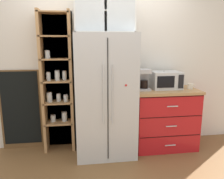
{
  "coord_description": "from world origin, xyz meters",
  "views": [
    {
      "loc": [
        -0.33,
        -2.98,
        1.59
      ],
      "look_at": [
        0.1,
        0.02,
        0.95
      ],
      "focal_mm": 34.86,
      "sensor_mm": 36.0,
      "label": 1
    }
  ],
  "objects": [
    {
      "name": "ground_plane",
      "position": [
        0.0,
        0.0,
        0.0
      ],
      "size": [
        10.61,
        10.61,
        0.0
      ],
      "primitive_type": "plane",
      "color": "brown"
    },
    {
      "name": "pantry_shelf_column",
      "position": [
        -0.68,
        0.28,
        1.04
      ],
      "size": [
        0.49,
        0.31,
        2.05
      ],
      "color": "brown",
      "rests_on": "ground"
    },
    {
      "name": "microwave",
      "position": [
        0.94,
        0.12,
        1.05
      ],
      "size": [
        0.44,
        0.33,
        0.26
      ],
      "color": "silver",
      "rests_on": "counter_cabinet"
    },
    {
      "name": "chalkboard_menu",
      "position": [
        -1.24,
        0.33,
        0.61
      ],
      "size": [
        0.6,
        0.04,
        1.22
      ],
      "color": "brown",
      "rests_on": "ground"
    },
    {
      "name": "counter_cabinet",
      "position": [
        0.92,
        0.07,
        0.46
      ],
      "size": [
        0.96,
        0.58,
        0.92
      ],
      "color": "red",
      "rests_on": "ground"
    },
    {
      "name": "refrigerator",
      "position": [
        0.0,
        0.02,
        0.87
      ],
      "size": [
        0.83,
        0.69,
        1.73
      ],
      "color": "silver",
      "rests_on": "ground"
    },
    {
      "name": "upper_cabinet",
      "position": [
        0.0,
        0.06,
        2.01
      ],
      "size": [
        0.8,
        0.32,
        0.55
      ],
      "color": "silver",
      "rests_on": "refrigerator"
    },
    {
      "name": "coffee_maker",
      "position": [
        0.58,
        0.08,
        1.08
      ],
      "size": [
        0.17,
        0.2,
        0.31
      ],
      "color": "#B7B7BC",
      "rests_on": "counter_cabinet"
    },
    {
      "name": "wall_back_cream",
      "position": [
        0.0,
        0.4,
        1.27
      ],
      "size": [
        4.91,
        0.1,
        2.55
      ],
      "primitive_type": "cube",
      "color": "silver",
      "rests_on": "ground"
    },
    {
      "name": "mug_cream",
      "position": [
        1.3,
        0.04,
        0.96
      ],
      "size": [
        0.12,
        0.08,
        0.08
      ],
      "color": "silver",
      "rests_on": "counter_cabinet"
    },
    {
      "name": "bottle_green",
      "position": [
        0.92,
        0.17,
        1.04
      ],
      "size": [
        0.06,
        0.06,
        0.26
      ],
      "color": "#285B33",
      "rests_on": "counter_cabinet"
    }
  ]
}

